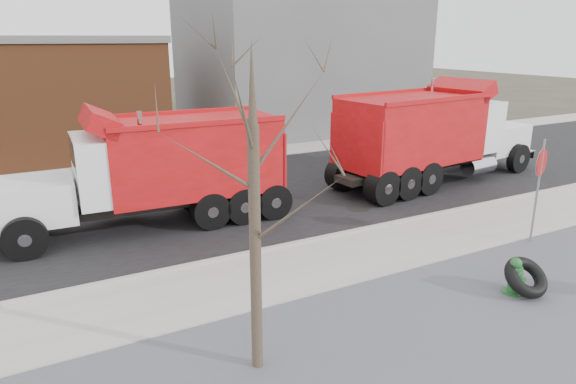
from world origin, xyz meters
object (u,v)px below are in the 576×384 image
truck_tire (526,277)px  dump_truck_red_a (433,132)px  dump_truck_red_b (157,166)px  fire_hydrant (514,278)px  stop_sign (540,174)px

truck_tire → dump_truck_red_a: bearing=59.5°
truck_tire → dump_truck_red_b: (-5.57, 7.81, 1.32)m
truck_tire → dump_truck_red_a: (4.50, 7.63, 1.45)m
fire_hydrant → truck_tire: bearing=-48.1°
fire_hydrant → dump_truck_red_a: dump_truck_red_a is taller
fire_hydrant → truck_tire: (0.15, -0.15, 0.04)m
stop_sign → dump_truck_red_a: size_ratio=0.30×
stop_sign → dump_truck_red_a: dump_truck_red_a is taller
truck_tire → dump_truck_red_a: dump_truck_red_a is taller
stop_sign → dump_truck_red_b: 10.13m
fire_hydrant → truck_tire: 0.22m
dump_truck_red_a → truck_tire: bearing=-127.1°
stop_sign → dump_truck_red_a: 6.06m
truck_tire → dump_truck_red_b: 9.68m
truck_tire → dump_truck_red_b: bearing=125.5°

